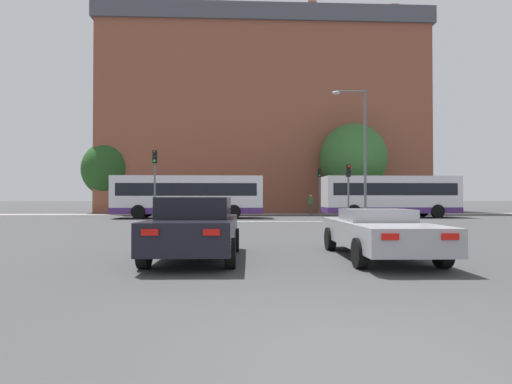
# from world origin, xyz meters

# --- Properties ---
(ground_plane) EXTENTS (400.00, 400.00, 0.00)m
(ground_plane) POSITION_xyz_m (0.00, 0.00, 0.00)
(ground_plane) COLOR #3D3D3F
(stop_line_strip) EXTENTS (9.44, 0.30, 0.01)m
(stop_line_strip) POSITION_xyz_m (0.00, 21.67, 0.00)
(stop_line_strip) COLOR silver
(stop_line_strip) RESTS_ON ground_plane
(far_pavement) EXTENTS (70.49, 2.50, 0.01)m
(far_pavement) POSITION_xyz_m (0.00, 33.35, 0.01)
(far_pavement) COLOR gray
(far_pavement) RESTS_ON ground_plane
(brick_civic_building) EXTENTS (34.45, 13.28, 26.35)m
(brick_civic_building) POSITION_xyz_m (1.53, 42.25, 10.61)
(brick_civic_building) COLOR brown
(brick_civic_building) RESTS_ON ground_plane
(car_saloon_left) EXTENTS (2.09, 4.29, 1.48)m
(car_saloon_left) POSITION_xyz_m (-2.17, 6.23, 0.76)
(car_saloon_left) COLOR black
(car_saloon_left) RESTS_ON ground_plane
(car_roadster_right) EXTENTS (2.04, 4.81, 1.19)m
(car_roadster_right) POSITION_xyz_m (2.28, 6.26, 0.64)
(car_roadster_right) COLOR #9E9EA3
(car_roadster_right) RESTS_ON ground_plane
(bus_crossing_lead) EXTENTS (10.86, 2.73, 3.09)m
(bus_crossing_lead) POSITION_xyz_m (-4.81, 26.24, 1.66)
(bus_crossing_lead) COLOR silver
(bus_crossing_lead) RESTS_ON ground_plane
(bus_crossing_trailing) EXTENTS (10.13, 2.68, 3.13)m
(bus_crossing_trailing) POSITION_xyz_m (10.44, 26.64, 1.68)
(bus_crossing_trailing) COLOR silver
(bus_crossing_trailing) RESTS_ON ground_plane
(traffic_light_near_left) EXTENTS (0.26, 0.31, 4.48)m
(traffic_light_near_left) POSITION_xyz_m (-6.41, 21.93, 2.99)
(traffic_light_near_left) COLOR slate
(traffic_light_near_left) RESTS_ON ground_plane
(traffic_light_near_right) EXTENTS (0.26, 0.31, 3.65)m
(traffic_light_near_right) POSITION_xyz_m (5.99, 22.09, 2.48)
(traffic_light_near_right) COLOR slate
(traffic_light_near_right) RESTS_ON ground_plane
(traffic_light_far_right) EXTENTS (0.26, 0.31, 4.21)m
(traffic_light_far_right) POSITION_xyz_m (6.31, 32.91, 2.83)
(traffic_light_far_right) COLOR slate
(traffic_light_far_right) RESTS_ON ground_plane
(street_lamp_junction) EXTENTS (2.12, 0.36, 8.19)m
(street_lamp_junction) POSITION_xyz_m (6.31, 20.69, 4.92)
(street_lamp_junction) COLOR slate
(street_lamp_junction) RESTS_ON ground_plane
(pedestrian_waiting) EXTENTS (0.43, 0.29, 1.80)m
(pedestrian_waiting) POSITION_xyz_m (5.45, 32.56, 1.06)
(pedestrian_waiting) COLOR brown
(pedestrian_waiting) RESTS_ON ground_plane
(tree_by_building) EXTENTS (6.33, 6.33, 8.60)m
(tree_by_building) POSITION_xyz_m (9.82, 34.14, 5.28)
(tree_by_building) COLOR #4C3823
(tree_by_building) RESTS_ON ground_plane
(tree_kerbside) EXTENTS (4.83, 4.83, 7.27)m
(tree_kerbside) POSITION_xyz_m (10.11, 36.51, 4.72)
(tree_kerbside) COLOR #4C3823
(tree_kerbside) RESTS_ON ground_plane
(tree_distant) EXTENTS (5.21, 5.21, 7.13)m
(tree_distant) POSITION_xyz_m (-14.22, 37.37, 4.39)
(tree_distant) COLOR #4C3823
(tree_distant) RESTS_ON ground_plane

